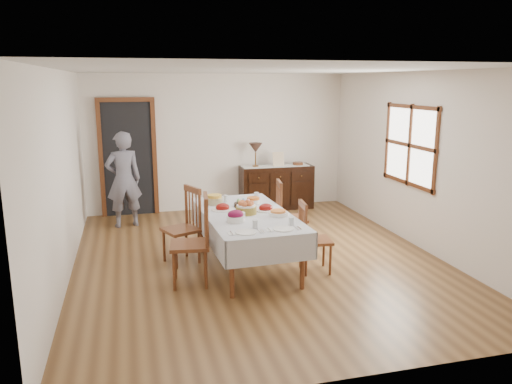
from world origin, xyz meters
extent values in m
plane|color=brown|center=(0.00, 0.00, 0.00)|extent=(6.00, 6.00, 0.00)
cube|color=silver|center=(0.00, 0.00, 2.60)|extent=(5.00, 6.00, 0.02)
cube|color=white|center=(0.00, 3.00, 1.30)|extent=(5.00, 0.02, 2.60)
cube|color=white|center=(0.00, -3.00, 1.30)|extent=(5.00, 0.02, 2.60)
cube|color=white|center=(-2.50, 0.00, 1.30)|extent=(0.02, 6.00, 2.60)
cube|color=white|center=(2.50, 0.00, 1.30)|extent=(0.02, 6.00, 2.60)
cube|color=white|center=(2.49, 0.30, 1.50)|extent=(0.02, 1.30, 1.10)
cube|color=brown|center=(2.48, 0.30, 1.50)|extent=(0.03, 1.46, 1.26)
cube|color=black|center=(-1.70, 2.96, 1.05)|extent=(0.90, 0.06, 2.10)
cube|color=brown|center=(-1.70, 2.94, 1.05)|extent=(1.04, 0.08, 2.18)
cube|color=#BCBCC1|center=(-0.22, -0.23, 0.73)|extent=(1.15, 2.17, 0.04)
cylinder|color=brown|center=(-0.61, -1.17, 0.34)|extent=(0.06, 0.06, 0.69)
cylinder|color=brown|center=(0.26, -1.13, 0.34)|extent=(0.06, 0.06, 0.69)
cylinder|color=brown|center=(-0.69, 0.67, 0.34)|extent=(0.06, 0.06, 0.69)
cylinder|color=brown|center=(0.18, 0.71, 0.34)|extent=(0.06, 0.06, 0.69)
cube|color=#BCBCC1|center=(-0.76, -0.25, 0.58)|extent=(0.11, 2.17, 0.33)
cube|color=#BCBCC1|center=(0.33, -0.21, 0.58)|extent=(0.11, 2.17, 0.33)
cube|color=#BCBCC1|center=(-0.17, -1.30, 0.58)|extent=(1.11, 0.07, 0.33)
cube|color=#BCBCC1|center=(-0.26, 0.85, 0.58)|extent=(1.11, 0.07, 0.33)
cube|color=brown|center=(-1.03, -0.63, 0.50)|extent=(0.52, 0.52, 0.04)
cylinder|color=brown|center=(-1.19, -0.42, 0.24)|extent=(0.04, 0.04, 0.48)
cylinder|color=brown|center=(-1.24, -0.79, 0.24)|extent=(0.04, 0.04, 0.48)
cylinder|color=brown|center=(-0.82, -0.47, 0.24)|extent=(0.04, 0.04, 0.48)
cylinder|color=brown|center=(-0.86, -0.84, 0.24)|extent=(0.04, 0.04, 0.48)
cylinder|color=brown|center=(-0.79, -0.46, 0.81)|extent=(0.04, 0.04, 0.62)
cylinder|color=brown|center=(-0.84, -0.85, 0.81)|extent=(0.04, 0.04, 0.62)
cube|color=brown|center=(-0.82, -0.66, 1.08)|extent=(0.10, 0.45, 0.09)
cylinder|color=brown|center=(-0.81, -0.56, 0.79)|extent=(0.02, 0.02, 0.51)
cylinder|color=brown|center=(-0.82, -0.66, 0.79)|extent=(0.02, 0.02, 0.51)
cylinder|color=brown|center=(-0.83, -0.76, 0.79)|extent=(0.02, 0.02, 0.51)
cube|color=brown|center=(-1.05, 0.15, 0.47)|extent=(0.57, 0.57, 0.04)
cylinder|color=brown|center=(-1.28, 0.24, 0.22)|extent=(0.04, 0.04, 0.45)
cylinder|color=brown|center=(-1.15, -0.08, 0.22)|extent=(0.04, 0.04, 0.45)
cylinder|color=brown|center=(-0.96, 0.38, 0.22)|extent=(0.04, 0.04, 0.45)
cylinder|color=brown|center=(-0.82, 0.05, 0.22)|extent=(0.04, 0.04, 0.45)
cylinder|color=brown|center=(-0.94, 0.39, 0.76)|extent=(0.04, 0.04, 0.58)
cylinder|color=brown|center=(-0.80, 0.05, 0.76)|extent=(0.04, 0.04, 0.58)
cube|color=brown|center=(-0.87, 0.22, 1.01)|extent=(0.20, 0.40, 0.08)
cylinder|color=brown|center=(-0.90, 0.31, 0.74)|extent=(0.02, 0.02, 0.48)
cylinder|color=brown|center=(-0.87, 0.22, 0.74)|extent=(0.02, 0.02, 0.48)
cylinder|color=brown|center=(-0.83, 0.14, 0.74)|extent=(0.02, 0.02, 0.48)
cube|color=brown|center=(0.62, -0.63, 0.42)|extent=(0.44, 0.44, 0.04)
cylinder|color=brown|center=(0.76, -0.80, 0.20)|extent=(0.03, 0.03, 0.40)
cylinder|color=brown|center=(0.79, -0.49, 0.20)|extent=(0.03, 0.03, 0.40)
cylinder|color=brown|center=(0.44, -0.77, 0.20)|extent=(0.03, 0.03, 0.40)
cylinder|color=brown|center=(0.48, -0.45, 0.20)|extent=(0.03, 0.03, 0.40)
cylinder|color=brown|center=(0.42, -0.77, 0.68)|extent=(0.04, 0.04, 0.53)
cylinder|color=brown|center=(0.46, -0.44, 0.68)|extent=(0.04, 0.04, 0.53)
cube|color=brown|center=(0.44, -0.61, 0.91)|extent=(0.08, 0.38, 0.08)
cylinder|color=brown|center=(0.43, -0.69, 0.67)|extent=(0.02, 0.02, 0.43)
cylinder|color=brown|center=(0.44, -0.61, 0.67)|extent=(0.02, 0.02, 0.43)
cylinder|color=brown|center=(0.45, -0.52, 0.67)|extent=(0.02, 0.02, 0.43)
cube|color=brown|center=(0.61, 0.33, 0.46)|extent=(0.49, 0.49, 0.04)
cylinder|color=brown|center=(0.76, 0.13, 0.22)|extent=(0.04, 0.04, 0.44)
cylinder|color=brown|center=(0.81, 0.48, 0.22)|extent=(0.04, 0.04, 0.44)
cylinder|color=brown|center=(0.41, 0.19, 0.22)|extent=(0.04, 0.04, 0.44)
cylinder|color=brown|center=(0.47, 0.53, 0.22)|extent=(0.04, 0.04, 0.44)
cylinder|color=brown|center=(0.39, 0.18, 0.75)|extent=(0.04, 0.04, 0.57)
cylinder|color=brown|center=(0.45, 0.55, 0.75)|extent=(0.04, 0.04, 0.57)
cube|color=brown|center=(0.42, 0.36, 1.00)|extent=(0.11, 0.41, 0.08)
cylinder|color=brown|center=(0.40, 0.27, 0.73)|extent=(0.02, 0.02, 0.47)
cylinder|color=brown|center=(0.42, 0.36, 0.73)|extent=(0.02, 0.02, 0.47)
cylinder|color=brown|center=(0.43, 0.45, 0.73)|extent=(0.02, 0.02, 0.47)
cube|color=black|center=(1.09, 2.72, 0.42)|extent=(1.41, 0.47, 0.85)
cube|color=black|center=(0.66, 2.47, 0.68)|extent=(0.40, 0.02, 0.17)
sphere|color=brown|center=(0.66, 2.45, 0.68)|extent=(0.03, 0.03, 0.03)
cube|color=black|center=(1.09, 2.47, 0.68)|extent=(0.40, 0.02, 0.17)
sphere|color=brown|center=(1.09, 2.45, 0.68)|extent=(0.03, 0.03, 0.03)
cube|color=black|center=(1.51, 2.47, 0.68)|extent=(0.40, 0.02, 0.17)
sphere|color=brown|center=(1.51, 2.45, 0.68)|extent=(0.03, 0.03, 0.03)
imported|color=slate|center=(-1.79, 2.17, 0.88)|extent=(0.61, 0.45, 1.75)
cylinder|color=olive|center=(-0.23, -0.26, 0.80)|extent=(0.28, 0.28, 0.10)
cylinder|color=white|center=(-0.23, -0.26, 0.86)|extent=(0.25, 0.25, 0.02)
sphere|color=#B6572C|center=(-0.16, -0.26, 0.89)|extent=(0.08, 0.08, 0.08)
sphere|color=#B6572C|center=(-0.19, -0.20, 0.89)|extent=(0.08, 0.08, 0.08)
sphere|color=#B6572C|center=(-0.26, -0.20, 0.89)|extent=(0.08, 0.08, 0.08)
sphere|color=#B6572C|center=(-0.30, -0.26, 0.89)|extent=(0.08, 0.08, 0.08)
sphere|color=#B6572C|center=(-0.26, -0.32, 0.89)|extent=(0.08, 0.08, 0.08)
sphere|color=#B6572C|center=(-0.19, -0.32, 0.89)|extent=(0.08, 0.08, 0.08)
cylinder|color=black|center=(-0.18, 0.12, 0.77)|extent=(0.26, 0.26, 0.05)
ellipsoid|color=pink|center=(-0.11, 0.12, 0.82)|extent=(0.05, 0.05, 0.06)
ellipsoid|color=#7BB3E6|center=(-0.16, 0.19, 0.82)|extent=(0.05, 0.05, 0.06)
ellipsoid|color=#76C469|center=(-0.24, 0.16, 0.82)|extent=(0.05, 0.05, 0.06)
ellipsoid|color=#F5C054|center=(-0.24, 0.08, 0.82)|extent=(0.05, 0.05, 0.06)
ellipsoid|color=#BE93D7|center=(-0.16, 0.05, 0.82)|extent=(0.05, 0.05, 0.06)
cylinder|color=white|center=(-0.49, 0.01, 0.75)|extent=(0.31, 0.31, 0.01)
ellipsoid|color=maroon|center=(-0.49, 0.01, 0.78)|extent=(0.19, 0.16, 0.11)
cylinder|color=white|center=(0.07, -0.17, 0.75)|extent=(0.30, 0.30, 0.02)
ellipsoid|color=maroon|center=(0.07, -0.17, 0.79)|extent=(0.19, 0.16, 0.11)
cylinder|color=white|center=(-0.44, -0.60, 0.78)|extent=(0.22, 0.22, 0.07)
ellipsoid|color=maroon|center=(-0.44, -0.60, 0.84)|extent=(0.20, 0.17, 0.11)
cylinder|color=white|center=(0.00, 0.26, 0.78)|extent=(0.20, 0.20, 0.06)
cylinder|color=orange|center=(0.00, 0.26, 0.82)|extent=(0.18, 0.18, 0.03)
cylinder|color=tan|center=(-0.54, 0.36, 0.79)|extent=(0.24, 0.24, 0.10)
cylinder|color=gold|center=(-0.54, 0.36, 0.86)|extent=(0.20, 0.20, 0.04)
cylinder|color=white|center=(0.15, -0.46, 0.77)|extent=(0.25, 0.25, 0.05)
cylinder|color=orange|center=(0.15, -0.46, 0.81)|extent=(0.20, 0.20, 0.02)
cube|color=white|center=(-0.36, -0.42, 0.78)|extent=(0.14, 0.10, 0.07)
cylinder|color=white|center=(-0.43, -1.08, 0.75)|extent=(0.25, 0.25, 0.01)
cube|color=white|center=(-0.60, -1.08, 0.75)|extent=(0.08, 0.12, 0.01)
cube|color=silver|center=(-0.60, -1.08, 0.76)|extent=(0.02, 0.16, 0.01)
cube|color=silver|center=(-0.27, -1.08, 0.75)|extent=(0.02, 0.18, 0.01)
cube|color=silver|center=(-0.23, -1.08, 0.75)|extent=(0.02, 0.14, 0.01)
cylinder|color=silver|center=(-0.28, -0.93, 0.80)|extent=(0.07, 0.07, 0.10)
cylinder|color=white|center=(0.03, -1.06, 0.75)|extent=(0.25, 0.25, 0.01)
cube|color=white|center=(-0.14, -1.06, 0.75)|extent=(0.08, 0.12, 0.01)
cube|color=silver|center=(-0.14, -1.06, 0.76)|extent=(0.02, 0.16, 0.01)
cube|color=silver|center=(0.19, -1.06, 0.75)|extent=(0.02, 0.18, 0.01)
cube|color=silver|center=(0.23, -1.06, 0.75)|extent=(0.02, 0.14, 0.01)
cylinder|color=silver|center=(0.18, -0.91, 0.80)|extent=(0.07, 0.07, 0.10)
cylinder|color=silver|center=(-0.36, 0.44, 0.80)|extent=(0.06, 0.06, 0.10)
cylinder|color=silver|center=(0.11, 0.51, 0.80)|extent=(0.07, 0.07, 0.10)
cube|color=white|center=(1.05, 2.70, 0.85)|extent=(1.30, 0.35, 0.01)
cylinder|color=brown|center=(0.66, 2.71, 0.86)|extent=(0.12, 0.12, 0.03)
cylinder|color=brown|center=(0.66, 2.71, 1.00)|extent=(0.02, 0.02, 0.25)
cone|color=#452E24|center=(0.66, 2.71, 1.22)|extent=(0.26, 0.26, 0.18)
cube|color=beige|center=(1.10, 2.65, 0.99)|extent=(0.22, 0.08, 0.28)
cylinder|color=brown|center=(1.51, 2.68, 0.88)|extent=(0.20, 0.20, 0.06)
camera|label=1|loc=(-1.69, -6.45, 2.45)|focal=35.00mm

